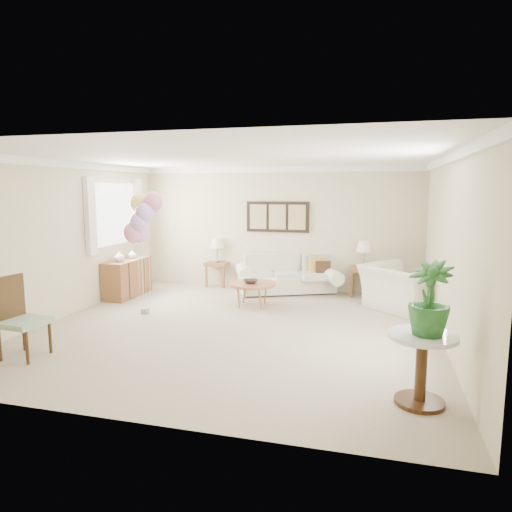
{
  "coord_description": "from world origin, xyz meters",
  "views": [
    {
      "loc": [
        2.05,
        -6.51,
        2.12
      ],
      "look_at": [
        0.16,
        0.6,
        1.05
      ],
      "focal_mm": 32.0,
      "sensor_mm": 36.0,
      "label": 1
    }
  ],
  "objects_px": {
    "accent_chair": "(18,315)",
    "balloon_cluster": "(141,218)",
    "armchair": "(403,288)",
    "sofa": "(287,277)",
    "coffee_table": "(252,285)"
  },
  "relations": [
    {
      "from": "accent_chair",
      "to": "balloon_cluster",
      "type": "distance_m",
      "value": 2.57
    },
    {
      "from": "armchair",
      "to": "accent_chair",
      "type": "xyz_separation_m",
      "value": [
        -4.83,
        -3.63,
        0.14
      ]
    },
    {
      "from": "sofa",
      "to": "accent_chair",
      "type": "height_order",
      "value": "accent_chair"
    },
    {
      "from": "coffee_table",
      "to": "accent_chair",
      "type": "bearing_deg",
      "value": -124.01
    },
    {
      "from": "coffee_table",
      "to": "balloon_cluster",
      "type": "height_order",
      "value": "balloon_cluster"
    },
    {
      "from": "sofa",
      "to": "coffee_table",
      "type": "distance_m",
      "value": 1.39
    },
    {
      "from": "armchair",
      "to": "balloon_cluster",
      "type": "xyz_separation_m",
      "value": [
        -4.3,
        -1.37,
        1.24
      ]
    },
    {
      "from": "armchair",
      "to": "sofa",
      "type": "bearing_deg",
      "value": 20.1
    },
    {
      "from": "sofa",
      "to": "balloon_cluster",
      "type": "distance_m",
      "value": 3.37
    },
    {
      "from": "accent_chair",
      "to": "balloon_cluster",
      "type": "relative_size",
      "value": 0.5
    },
    {
      "from": "balloon_cluster",
      "to": "sofa",
      "type": "bearing_deg",
      "value": 48.43
    },
    {
      "from": "armchair",
      "to": "balloon_cluster",
      "type": "height_order",
      "value": "balloon_cluster"
    },
    {
      "from": "armchair",
      "to": "accent_chair",
      "type": "relative_size",
      "value": 1.19
    },
    {
      "from": "sofa",
      "to": "armchair",
      "type": "bearing_deg",
      "value": -22.65
    },
    {
      "from": "coffee_table",
      "to": "armchair",
      "type": "xyz_separation_m",
      "value": [
        2.64,
        0.39,
        0.0
      ]
    }
  ]
}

